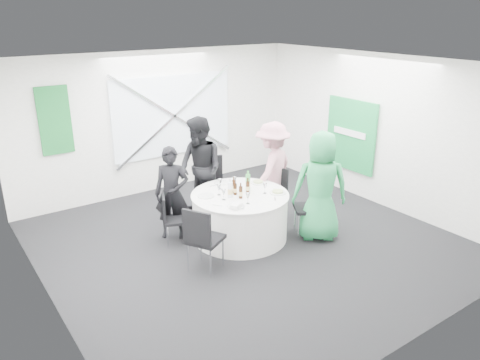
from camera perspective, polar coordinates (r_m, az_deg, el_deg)
floor at (r=7.59m, az=0.88°, el=-7.54°), size 6.00×6.00×0.00m
ceiling at (r=6.76m, az=1.01°, el=13.99°), size 6.00×6.00×0.00m
wall_back at (r=9.55m, az=-9.81°, el=6.99°), size 6.00×0.00×6.00m
wall_front at (r=5.11m, az=21.28°, el=-5.88°), size 6.00×0.00×6.00m
wall_left at (r=5.90m, az=-23.33°, el=-2.68°), size 0.00×6.00×6.00m
wall_right at (r=9.08m, az=16.50°, el=5.78°), size 0.00×6.00×6.00m
window_panel at (r=9.62m, az=-8.12°, el=7.79°), size 2.60×0.03×1.60m
window_brace_a at (r=9.59m, az=-8.01°, el=7.75°), size 2.63×0.05×1.84m
window_brace_b at (r=9.59m, az=-8.01°, el=7.75°), size 2.63×0.05×1.84m
green_banner at (r=8.79m, az=-21.64°, el=6.75°), size 0.55×0.04×1.20m
green_sign at (r=9.46m, az=13.33°, el=5.36°), size 0.05×1.20×1.40m
banquet_table at (r=7.57m, az=0.00°, el=-4.41°), size 1.56×1.56×0.76m
chair_back at (r=8.45m, az=-3.25°, el=-0.07°), size 0.55×0.55×1.03m
chair_back_left at (r=7.42m, az=-8.38°, el=-4.35°), size 0.50×0.49×0.82m
chair_back_right at (r=8.29m, az=4.26°, el=-1.12°), size 0.52×0.51×0.90m
chair_front_right at (r=7.67m, az=9.03°, el=-2.73°), size 0.61×0.61×0.98m
chair_front_left at (r=6.52m, az=-4.70°, el=-6.73°), size 0.62×0.61×1.00m
person_man_back_left at (r=7.53m, az=-8.30°, el=-1.60°), size 0.66×0.63×1.52m
person_man_back at (r=8.14m, az=-4.89°, el=1.33°), size 0.58×0.93×1.82m
person_woman_pink at (r=8.31m, az=3.94°, el=1.32°), size 1.21×0.91×1.70m
person_woman_green at (r=7.48m, az=9.78°, el=-0.79°), size 1.04×0.96×1.78m
plate_back at (r=7.90m, az=-2.30°, el=-0.30°), size 0.24×0.24×0.01m
plate_back_left at (r=7.35m, az=-4.18°, el=-1.94°), size 0.26×0.26×0.01m
plate_back_right at (r=7.89m, az=2.21°, el=-0.27°), size 0.25×0.25×0.04m
plate_front_right at (r=7.48m, az=4.61°, el=-1.47°), size 0.26×0.26×0.04m
plate_front_left at (r=6.96m, az=-0.51°, el=-3.20°), size 0.25×0.25×0.01m
napkin at (r=6.90m, az=-0.49°, el=-3.12°), size 0.22×0.19×0.05m
beer_bottle_a at (r=7.37m, az=-0.60°, el=-1.12°), size 0.06×0.06×0.24m
beer_bottle_b at (r=7.45m, az=-0.77°, el=-0.80°), size 0.06×0.06×0.27m
beer_bottle_c at (r=7.45m, az=0.95°, el=-0.87°), size 0.06×0.06×0.25m
beer_bottle_d at (r=7.23m, az=0.08°, el=-1.53°), size 0.06×0.06×0.25m
green_water_bottle at (r=7.54m, az=0.97°, el=-0.29°), size 0.08×0.08×0.33m
clear_water_bottle at (r=7.25m, az=-1.21°, el=-1.22°), size 0.08×0.08×0.31m
wine_glass_a at (r=7.02m, az=0.97°, el=-1.95°), size 0.07×0.07×0.17m
wine_glass_b at (r=7.42m, az=3.06°, el=-0.73°), size 0.07×0.07×0.17m
wine_glass_c at (r=7.60m, az=-2.44°, el=-0.21°), size 0.07×0.07×0.17m
wine_glass_d at (r=7.35m, az=-2.59°, el=-0.93°), size 0.07×0.07×0.17m
wine_glass_e at (r=7.69m, az=-0.67°, el=0.06°), size 0.07×0.07×0.17m
wine_glass_f at (r=7.16m, az=-2.01°, el=-1.49°), size 0.07×0.07×0.17m
fork_a at (r=7.00m, az=-2.80°, el=-3.13°), size 0.10×0.13×0.01m
knife_a at (r=6.88m, az=-0.07°, el=-3.50°), size 0.10×0.13×0.01m
fork_b at (r=7.94m, az=-0.89°, el=-0.21°), size 0.15×0.03×0.01m
knife_b at (r=7.78m, az=-3.18°, el=-0.67°), size 0.15×0.03×0.01m
fork_c at (r=7.26m, az=4.29°, el=-2.29°), size 0.10×0.13×0.01m
knife_c at (r=7.58m, az=4.20°, el=-1.28°), size 0.10×0.13×0.01m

